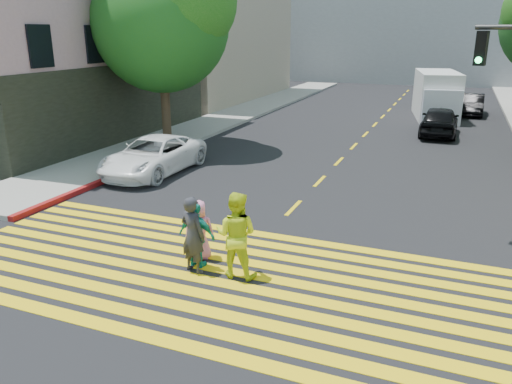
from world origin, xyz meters
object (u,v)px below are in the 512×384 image
Objects in this scene: tree_left at (163,15)px; dark_car_near at (439,121)px; pedestrian_woman at (236,235)px; white_sedan at (153,156)px; silver_car at (444,96)px; pedestrian_extra at (197,236)px; dark_car_parked at (472,104)px; pedestrian_child at (199,230)px; pedestrian_man at (193,235)px; white_van at (437,97)px.

tree_left is 1.93× the size of dark_car_near.
white_sedan is at bearing -49.95° from pedestrian_woman.
pedestrian_woman reaches higher than silver_car.
white_sedan is 1.14× the size of silver_car.
tree_left is 6.66m from white_sedan.
dark_car_parked is (5.82, 25.29, -0.10)m from pedestrian_extra.
dark_car_near reaches higher than silver_car.
tree_left is 12.97m from pedestrian_child.
pedestrian_extra reaches higher than white_sedan.
pedestrian_child is at bearing -27.25° from pedestrian_woman.
pedestrian_man is 26.16m from dark_car_parked.
pedestrian_man is 0.36× the size of white_sedan.
dark_car_near is (4.24, 17.61, -0.00)m from pedestrian_extra.
white_van reaches higher than dark_car_parked.
tree_left reaches higher than dark_car_near.
white_sedan is 0.79× the size of white_van.
silver_car is at bearing -88.36° from dark_car_near.
pedestrian_extra reaches higher than pedestrian_child.
dark_car_near is (4.22, 17.83, -0.12)m from pedestrian_man.
white_sedan is 1.10× the size of dark_car_near.
pedestrian_child is at bearing 76.07° from dark_car_near.
pedestrian_man is at bearing -101.56° from dark_car_parked.
tree_left is 13.51m from pedestrian_man.
tree_left is 22.64m from silver_car.
white_sedan is (-5.01, 5.83, -0.03)m from pedestrian_child.
white_van is at bearing -83.40° from pedestrian_man.
white_sedan is 19.06m from white_van.
silver_car is (-0.24, 11.83, -0.13)m from dark_car_near.
pedestrian_child is 0.47m from pedestrian_extra.
tree_left is 4.89× the size of pedestrian_man.
dark_car_near is 7.84m from dark_car_parked.
tree_left is 1.38× the size of white_van.
tree_left is at bearing 53.67° from silver_car.
tree_left is at bearing 114.52° from white_sedan.
pedestrian_child is at bearing -55.39° from tree_left.
tree_left is at bearing 33.55° from dark_car_near.
white_van is at bearing -101.15° from pedestrian_woman.
pedestrian_woman is 1.26m from pedestrian_child.
pedestrian_woman is at bearing -52.48° from tree_left.
pedestrian_extra is 29.71m from silver_car.
pedestrian_man is at bearing 85.68° from pedestrian_child.
white_van is (3.95, 22.63, 0.60)m from pedestrian_child.
pedestrian_extra is at bearing -109.06° from white_van.
dark_car_parked is at bearing 107.14° from silver_car.
pedestrian_woman reaches higher than pedestrian_extra.
tree_left is at bearing -129.25° from dark_car_parked.
silver_car is at bearing 60.15° from tree_left.
dark_car_parked is at bearing 37.65° from white_van.
silver_car is 1.07× the size of dark_car_parked.
pedestrian_child is 29.31m from silver_car.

